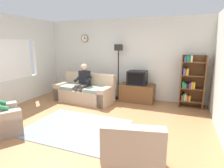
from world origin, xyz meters
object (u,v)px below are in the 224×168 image
person_on_couch (83,81)px  couch (85,92)px  tv (137,78)px  tv_stand (137,93)px  armchair_near_bookshelf (133,156)px  floor_lamp (118,57)px  bookshelf (191,81)px

person_on_couch → couch: bearing=91.0°
person_on_couch → tv: bearing=22.0°
tv_stand → armchair_near_bookshelf: size_ratio=1.06×
tv_stand → person_on_couch: (-1.63, -0.68, 0.41)m
couch → floor_lamp: 1.62m
tv_stand → bookshelf: size_ratio=0.70×
bookshelf → armchair_near_bookshelf: (-0.80, -3.51, -0.50)m
tv_stand → bookshelf: bookshelf is taller
armchair_near_bookshelf → person_on_couch: bearing=131.2°
tv → bookshelf: size_ratio=0.38×
tv → floor_lamp: (-0.69, 0.12, 0.65)m
tv → couch: bearing=-161.4°
couch → floor_lamp: bearing=35.7°
couch → bookshelf: bearing=11.3°
tv_stand → person_on_couch: person_on_couch is taller
tv → floor_lamp: floor_lamp is taller
couch → tv: (1.63, 0.55, 0.48)m
tv_stand → bookshelf: 1.67m
tv → bookshelf: (1.59, 0.09, -0.01)m
couch → floor_lamp: (0.94, 0.67, 1.14)m
tv → armchair_near_bookshelf: 3.54m
tv_stand → armchair_near_bookshelf: bearing=-77.1°
bookshelf → armchair_near_bookshelf: bearing=-102.8°
bookshelf → floor_lamp: (-2.28, 0.03, 0.66)m
tv → tv_stand: bearing=90.0°
tv → armchair_near_bookshelf: bearing=-77.0°
couch → tv: bearing=18.6°
armchair_near_bookshelf → tv: bearing=103.0°
floor_lamp → armchair_near_bookshelf: (1.48, -3.54, -1.16)m
floor_lamp → tv: bearing=-10.1°
tv_stand → armchair_near_bookshelf: 3.53m
tv_stand → bookshelf: (1.59, 0.07, 0.50)m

